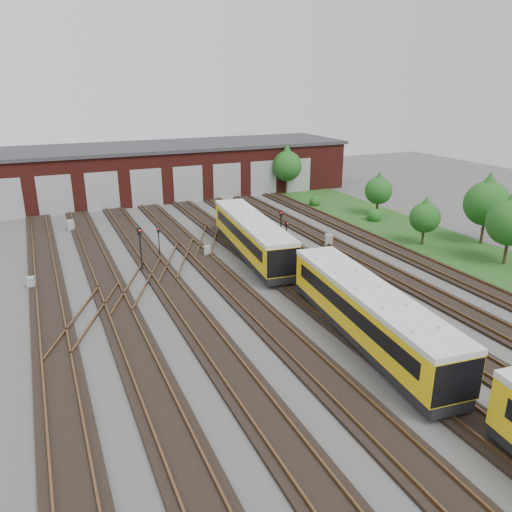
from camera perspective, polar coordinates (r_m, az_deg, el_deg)
name	(u,v)px	position (r m, az deg, el deg)	size (l,w,h in m)	color
ground	(305,324)	(30.65, 5.58, -7.73)	(120.00, 120.00, 0.00)	#474542
track_network	(298,319)	(30.99, 4.78, -7.17)	(30.40, 70.00, 0.33)	black
maintenance_shed	(151,170)	(65.92, -11.86, 9.57)	(51.00, 12.50, 6.35)	#501814
grass_verge	(431,240)	(48.94, 19.37, 1.73)	(8.00, 55.00, 0.05)	#1F4A18
metro_train	(368,313)	(28.27, 12.73, -6.36)	(4.14, 46.77, 3.01)	black
signal_mast_0	(140,244)	(38.98, -13.09, 1.38)	(0.30, 0.28, 3.48)	black
signal_mast_1	(159,238)	(42.15, -11.06, 2.06)	(0.24, 0.23, 2.55)	black
signal_mast_2	(281,225)	(43.14, 2.87, 3.60)	(0.30, 0.29, 3.50)	black
signal_mast_3	(286,234)	(41.60, 3.50, 2.53)	(0.28, 0.27, 2.98)	black
relay_cabinet_0	(31,283)	(38.78, -24.30, -2.80)	(0.52, 0.43, 0.87)	#96979A
relay_cabinet_1	(70,226)	(52.31, -20.46, 3.28)	(0.65, 0.54, 1.08)	#96979A
relay_cabinet_2	(207,251)	(42.03, -5.60, 0.55)	(0.53, 0.44, 0.88)	#96979A
relay_cabinet_3	(329,240)	(44.90, 8.30, 1.79)	(0.64, 0.54, 1.07)	#96979A
relay_cabinet_4	(256,229)	(48.21, -0.01, 3.14)	(0.56, 0.47, 0.93)	#96979A
tree_0	(287,162)	(65.16, 3.54, 10.63)	(3.86, 3.86, 6.40)	#322616
tree_1	(379,187)	(55.77, 13.85, 7.62)	(2.94, 2.94, 4.87)	#322616
tree_2	(488,198)	(48.58, 24.95, 6.01)	(3.95, 3.95, 6.55)	#322616
tree_3	(425,214)	(46.58, 18.79, 4.57)	(2.69, 2.69, 4.46)	#322616
tree_4	(512,216)	(43.67, 27.20, 4.04)	(3.74, 3.74, 6.20)	#322616
bush_1	(315,200)	(59.73, 6.76, 6.37)	(1.32, 1.32, 1.32)	#174D16
bush_2	(374,214)	(54.02, 13.38, 4.72)	(1.54, 1.54, 1.54)	#174D16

